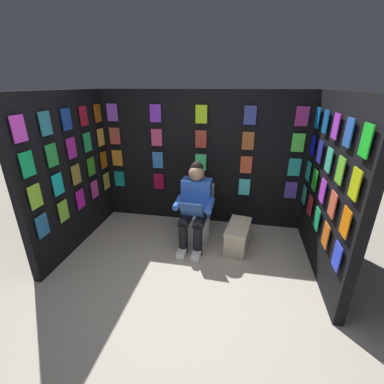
# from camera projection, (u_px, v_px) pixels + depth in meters

# --- Properties ---
(ground_plane) EXTENTS (30.00, 30.00, 0.00)m
(ground_plane) POSITION_uv_depth(u_px,v_px,m) (173.00, 302.00, 2.81)
(ground_plane) COLOR #B2A899
(display_wall_back) EXTENTS (3.27, 0.14, 2.08)m
(display_wall_back) POSITION_uv_depth(u_px,v_px,m) (201.00, 160.00, 4.15)
(display_wall_back) COLOR black
(display_wall_back) RESTS_ON ground
(display_wall_left) EXTENTS (0.14, 1.87, 2.08)m
(display_wall_left) POSITION_uv_depth(u_px,v_px,m) (331.00, 189.00, 2.98)
(display_wall_left) COLOR black
(display_wall_left) RESTS_ON ground
(display_wall_right) EXTENTS (0.14, 1.87, 2.08)m
(display_wall_right) POSITION_uv_depth(u_px,v_px,m) (70.00, 172.00, 3.54)
(display_wall_right) COLOR black
(display_wall_right) RESTS_ON ground
(toilet) EXTENTS (0.41, 0.56, 0.77)m
(toilet) POSITION_uv_depth(u_px,v_px,m) (198.00, 216.00, 3.92)
(toilet) COLOR white
(toilet) RESTS_ON ground
(person_reading) EXTENTS (0.54, 0.70, 1.19)m
(person_reading) POSITION_uv_depth(u_px,v_px,m) (195.00, 206.00, 3.61)
(person_reading) COLOR blue
(person_reading) RESTS_ON ground
(comic_longbox_near) EXTENTS (0.38, 0.63, 0.35)m
(comic_longbox_near) POSITION_uv_depth(u_px,v_px,m) (238.00, 236.00, 3.67)
(comic_longbox_near) COLOR beige
(comic_longbox_near) RESTS_ON ground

